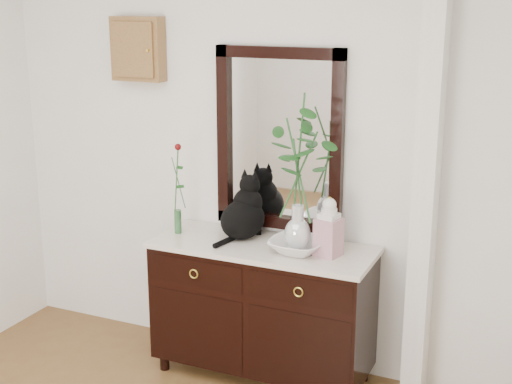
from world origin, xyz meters
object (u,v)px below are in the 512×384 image
at_px(cat, 243,207).
at_px(ginger_jar, 329,226).
at_px(sideboard, 263,304).
at_px(lotus_bowl, 297,246).

height_order(cat, ginger_jar, cat).
distance_m(cat, ginger_jar, 0.58).
bearing_deg(sideboard, ginger_jar, -1.22).
relative_size(cat, ginger_jar, 1.12).
height_order(cat, lotus_bowl, cat).
distance_m(lotus_bowl, ginger_jar, 0.22).
xyz_separation_m(sideboard, lotus_bowl, (0.23, -0.03, 0.41)).
distance_m(sideboard, cat, 0.60).
bearing_deg(lotus_bowl, cat, 164.85).
distance_m(sideboard, lotus_bowl, 0.48).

